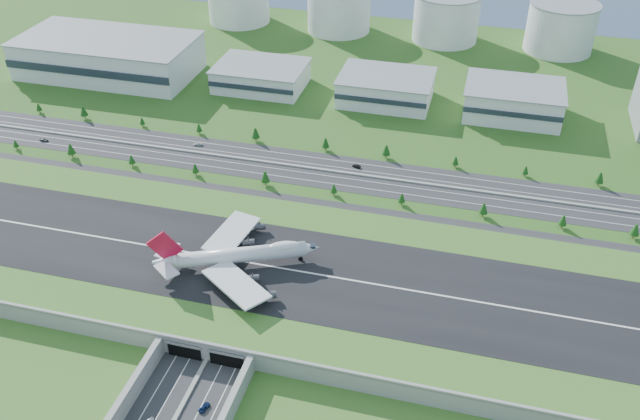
% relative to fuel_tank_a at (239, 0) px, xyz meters
% --- Properties ---
extents(ground, '(1200.00, 1200.00, 0.00)m').
position_rel_fuel_tank_a_xyz_m(ground, '(120.00, -310.00, -17.50)').
color(ground, '#38581B').
rests_on(ground, ground).
extents(airfield_deck, '(520.00, 100.00, 9.20)m').
position_rel_fuel_tank_a_xyz_m(airfield_deck, '(120.00, -310.09, -13.38)').
color(airfield_deck, gray).
rests_on(airfield_deck, ground).
extents(north_expressway, '(560.00, 36.00, 0.12)m').
position_rel_fuel_tank_a_xyz_m(north_expressway, '(120.00, -215.00, -17.44)').
color(north_expressway, '#28282B').
rests_on(north_expressway, ground).
extents(tree_row, '(504.40, 48.66, 8.40)m').
position_rel_fuel_tank_a_xyz_m(tree_row, '(126.07, -214.40, -12.76)').
color(tree_row, '#3D2819').
rests_on(tree_row, ground).
extents(hangar_west, '(120.00, 60.00, 25.00)m').
position_rel_fuel_tank_a_xyz_m(hangar_west, '(-50.00, -125.00, -5.00)').
color(hangar_west, silver).
rests_on(hangar_west, ground).
extents(hangar_mid_a, '(58.00, 42.00, 15.00)m').
position_rel_fuel_tank_a_xyz_m(hangar_mid_a, '(60.00, -120.00, -10.00)').
color(hangar_mid_a, silver).
rests_on(hangar_mid_a, ground).
extents(hangar_mid_b, '(58.00, 42.00, 17.00)m').
position_rel_fuel_tank_a_xyz_m(hangar_mid_b, '(145.00, -120.00, -9.00)').
color(hangar_mid_b, silver).
rests_on(hangar_mid_b, ground).
extents(hangar_mid_c, '(58.00, 42.00, 19.00)m').
position_rel_fuel_tank_a_xyz_m(hangar_mid_c, '(225.00, -120.00, -8.00)').
color(hangar_mid_c, silver).
rests_on(hangar_mid_c, ground).
extents(fuel_tank_a, '(50.00, 50.00, 35.00)m').
position_rel_fuel_tank_a_xyz_m(fuel_tank_a, '(0.00, 0.00, 0.00)').
color(fuel_tank_a, silver).
rests_on(fuel_tank_a, ground).
extents(fuel_tank_b, '(50.00, 50.00, 35.00)m').
position_rel_fuel_tank_a_xyz_m(fuel_tank_b, '(85.00, 0.00, 0.00)').
color(fuel_tank_b, silver).
rests_on(fuel_tank_b, ground).
extents(fuel_tank_c, '(50.00, 50.00, 35.00)m').
position_rel_fuel_tank_a_xyz_m(fuel_tank_c, '(170.00, 0.00, 0.00)').
color(fuel_tank_c, silver).
rests_on(fuel_tank_c, ground).
extents(fuel_tank_d, '(50.00, 50.00, 35.00)m').
position_rel_fuel_tank_a_xyz_m(fuel_tank_d, '(255.00, 0.00, 0.00)').
color(fuel_tank_d, silver).
rests_on(fuel_tank_d, ground).
extents(boeing_747, '(67.01, 61.90, 22.13)m').
position_rel_fuel_tank_a_xyz_m(boeing_747, '(115.88, -313.40, -3.24)').
color(boeing_747, silver).
rests_on(boeing_747, airfield_deck).
extents(car_2, '(3.63, 5.38, 1.37)m').
position_rel_fuel_tank_a_xyz_m(car_2, '(127.99, -381.09, -16.70)').
color(car_2, '#0E2046').
rests_on(car_2, ground).
extents(car_4, '(5.05, 2.23, 1.69)m').
position_rel_fuel_tank_a_xyz_m(car_4, '(-38.39, -225.22, -16.53)').
color(car_4, '#4E4E52').
rests_on(car_4, ground).
extents(car_5, '(5.12, 3.17, 1.59)m').
position_rel_fuel_tank_a_xyz_m(car_5, '(144.87, -207.44, -16.58)').
color(car_5, black).
rests_on(car_5, ground).
extents(car_7, '(5.52, 2.97, 1.52)m').
position_rel_fuel_tank_a_xyz_m(car_7, '(50.58, -206.64, -16.62)').
color(car_7, silver).
rests_on(car_7, ground).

